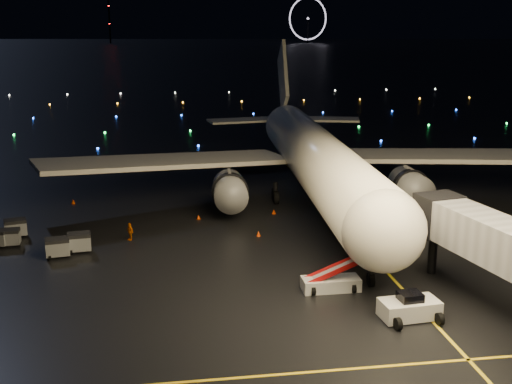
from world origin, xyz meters
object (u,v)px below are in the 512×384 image
crew_c (130,231)px  baggage_cart_1 (58,248)px  pushback_tug (409,305)px  belt_loader (331,271)px  baggage_cart_4 (9,237)px  baggage_cart_0 (79,242)px  airliner (312,123)px  baggage_cart_2 (16,228)px

crew_c → baggage_cart_1: baggage_cart_1 is taller
pushback_tug → belt_loader: 6.79m
belt_loader → baggage_cart_4: belt_loader is taller
baggage_cart_0 → belt_loader: bearing=-36.5°
airliner → belt_loader: (-4.64, -26.52, -7.06)m
airliner → crew_c: airliner is taller
pushback_tug → baggage_cart_0: (-23.55, 16.90, -0.09)m
airliner → baggage_cart_0: airliner is taller
pushback_tug → belt_loader: bearing=120.7°
crew_c → baggage_cart_2: bearing=-140.4°
belt_loader → baggage_cart_4: 29.51m
airliner → pushback_tug: bearing=-88.0°
pushback_tug → crew_c: pushback_tug is taller
crew_c → baggage_cart_2: size_ratio=0.85×
airliner → pushback_tug: size_ratio=15.45×
baggage_cart_0 → baggage_cart_4: 6.89m
crew_c → baggage_cart_0: size_ratio=0.83×
baggage_cart_0 → baggage_cart_1: (-1.68, -1.07, -0.01)m
crew_c → baggage_cart_4: crew_c is taller
airliner → baggage_cart_0: (-24.21, -15.09, -7.75)m
baggage_cart_4 → baggage_cart_1: bearing=-40.7°
airliner → belt_loader: bearing=-96.8°
crew_c → pushback_tug: bearing=8.3°
pushback_tug → crew_c: bearing=129.5°
pushback_tug → baggage_cart_0: size_ratio=1.97×
crew_c → baggage_cart_4: size_ratio=0.92×
airliner → pushback_tug: 32.90m
belt_loader → baggage_cart_4: (-25.97, 14.00, -0.77)m
baggage_cart_1 → crew_c: bearing=21.1°
airliner → baggage_cart_1: airliner is taller
belt_loader → baggage_cart_4: bearing=151.3°
crew_c → baggage_cart_0: (-4.25, -2.54, 0.02)m
baggage_cart_2 → airliner: bearing=2.7°
pushback_tug → belt_loader: belt_loader is taller
airliner → belt_loader: size_ratio=9.60×
baggage_cart_4 → crew_c: bearing=-3.1°
pushback_tug → baggage_cart_2: size_ratio=2.01×
baggage_cart_0 → baggage_cart_2: size_ratio=1.02×
belt_loader → crew_c: (-15.32, 13.97, -0.70)m
baggage_cart_4 → airliner: bearing=19.3°
baggage_cart_0 → baggage_cart_1: size_ratio=1.02×
crew_c → airliner: bearing=85.7°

